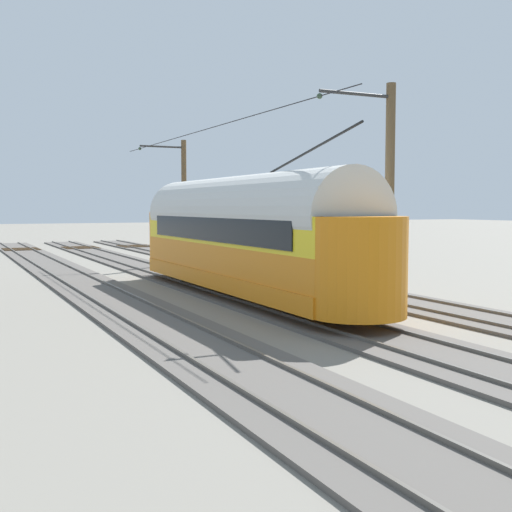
# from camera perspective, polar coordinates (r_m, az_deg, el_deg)

# --- Properties ---
(ground_plane) EXTENTS (220.00, 220.00, 0.00)m
(ground_plane) POSITION_cam_1_polar(r_m,az_deg,el_deg) (22.13, -0.07, -4.04)
(ground_plane) COLOR gray
(track_streetcar_siding) EXTENTS (2.80, 80.00, 0.18)m
(track_streetcar_siding) POSITION_cam_1_polar(r_m,az_deg,el_deg) (24.53, 8.71, -3.14)
(track_streetcar_siding) COLOR #56514C
(track_streetcar_siding) RESTS_ON ground
(track_adjacent_siding) EXTENTS (2.80, 80.00, 0.18)m
(track_adjacent_siding) POSITION_cam_1_polar(r_m,az_deg,el_deg) (22.40, -0.41, -3.80)
(track_adjacent_siding) COLOR #56514C
(track_adjacent_siding) RESTS_ON ground
(track_third_siding) EXTENTS (2.80, 80.00, 0.18)m
(track_third_siding) POSITION_cam_1_polar(r_m,az_deg,el_deg) (20.94, -11.14, -4.45)
(track_third_siding) COLOR #56514C
(track_third_siding) RESTS_ON ground
(vintage_streetcar) EXTENTS (2.65, 16.44, 5.19)m
(vintage_streetcar) POSITION_cam_1_polar(r_m,az_deg,el_deg) (22.79, -1.12, 1.90)
(vintage_streetcar) COLOR orange
(vintage_streetcar) RESTS_ON ground
(catenary_pole_foreground) EXTENTS (2.64, 0.28, 6.81)m
(catenary_pole_foreground) POSITION_cam_1_polar(r_m,az_deg,el_deg) (35.70, -6.41, 4.84)
(catenary_pole_foreground) COLOR brown
(catenary_pole_foreground) RESTS_ON ground
(catenary_pole_mid_near) EXTENTS (2.64, 0.28, 6.81)m
(catenary_pole_mid_near) POSITION_cam_1_polar(r_m,az_deg,el_deg) (19.62, 11.43, 5.22)
(catenary_pole_mid_near) COLOR brown
(catenary_pole_mid_near) RESTS_ON ground
(overhead_wire_run) EXTENTS (2.44, 22.04, 0.18)m
(overhead_wire_run) POSITION_cam_1_polar(r_m,az_deg,el_deg) (27.18, -5.06, 10.76)
(overhead_wire_run) COLOR black
(overhead_wire_run) RESTS_ON ground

